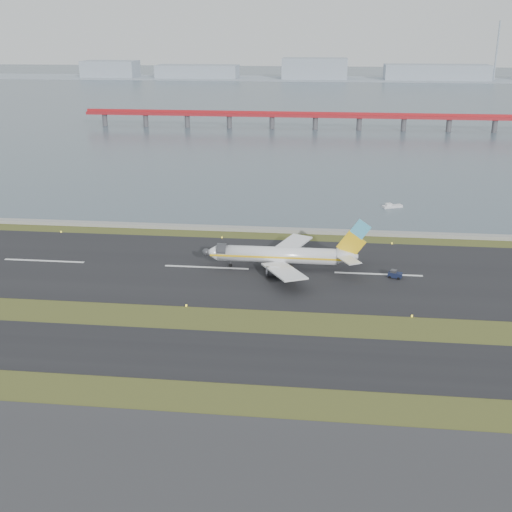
{
  "coord_description": "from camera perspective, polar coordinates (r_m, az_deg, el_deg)",
  "views": [
    {
      "loc": [
        27.37,
        -109.25,
        53.51
      ],
      "look_at": [
        12.63,
        22.0,
        6.28
      ],
      "focal_mm": 45.0,
      "sensor_mm": 36.0,
      "label": 1
    }
  ],
  "objects": [
    {
      "name": "runway_strip",
      "position": [
        151.65,
        -4.41,
        -1.03
      ],
      "size": [
        1000.0,
        45.0,
        0.1
      ],
      "primitive_type": "cube",
      "color": "black",
      "rests_on": "ground"
    },
    {
      "name": "seawall",
      "position": [
        179.46,
        -2.66,
        2.48
      ],
      "size": [
        1000.0,
        2.5,
        1.0
      ],
      "primitive_type": "cube",
      "color": "gray",
      "rests_on": "ground"
    },
    {
      "name": "workboat_near",
      "position": [
        206.38,
        11.97,
        4.36
      ],
      "size": [
        6.61,
        4.3,
        1.54
      ],
      "rotation": [
        0.0,
        0.0,
        0.4
      ],
      "color": "silver",
      "rests_on": "ground"
    },
    {
      "name": "bay_water",
      "position": [
        572.41,
        3.75,
        14.27
      ],
      "size": [
        1400.0,
        800.0,
        1.3
      ],
      "primitive_type": "cube",
      "color": "#42515F",
      "rests_on": "ground"
    },
    {
      "name": "ground",
      "position": [
        124.69,
        -6.95,
        -5.89
      ],
      "size": [
        1000.0,
        1000.0,
        0.0
      ],
      "primitive_type": "plane",
      "color": "#374819",
      "rests_on": "ground"
    },
    {
      "name": "far_shoreline",
      "position": [
        730.92,
        5.52,
        15.87
      ],
      "size": [
        1400.0,
        80.0,
        60.5
      ],
      "color": "#929EAC",
      "rests_on": "ground"
    },
    {
      "name": "pushback_tug",
      "position": [
        148.02,
        12.24,
        -1.6
      ],
      "size": [
        3.33,
        2.53,
        1.89
      ],
      "rotation": [
        0.0,
        0.0,
        -0.33
      ],
      "color": "#131A35",
      "rests_on": "ground"
    },
    {
      "name": "airliner",
      "position": [
        149.29,
        2.46,
        0.07
      ],
      "size": [
        38.52,
        32.89,
        12.8
      ],
      "color": "white",
      "rests_on": "ground"
    },
    {
      "name": "taxiway_strip",
      "position": [
        114.3,
        -8.31,
        -8.44
      ],
      "size": [
        1000.0,
        18.0,
        0.1
      ],
      "primitive_type": "cube",
      "color": "black",
      "rests_on": "ground"
    },
    {
      "name": "red_pier",
      "position": [
        362.29,
        5.31,
        12.27
      ],
      "size": [
        260.0,
        5.0,
        10.2
      ],
      "color": "#A31C22",
      "rests_on": "ground"
    }
  ]
}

